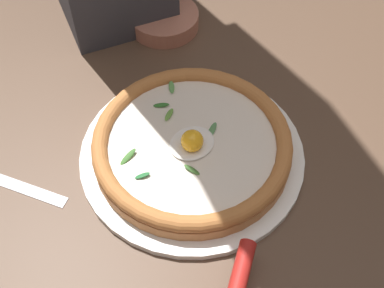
% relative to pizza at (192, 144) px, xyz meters
% --- Properties ---
extents(ground_plane, '(2.40, 2.40, 0.03)m').
position_rel_pizza_xyz_m(ground_plane, '(-0.02, 0.04, -0.05)').
color(ground_plane, brown).
rests_on(ground_plane, ground).
extents(pizza_plate, '(0.34, 0.34, 0.01)m').
position_rel_pizza_xyz_m(pizza_plate, '(0.00, 0.00, -0.03)').
color(pizza_plate, white).
rests_on(pizza_plate, ground).
extents(pizza, '(0.30, 0.30, 0.06)m').
position_rel_pizza_xyz_m(pizza, '(0.00, 0.00, 0.00)').
color(pizza, '#B4713F').
rests_on(pizza, pizza_plate).
extents(side_bowl, '(0.13, 0.13, 0.03)m').
position_rel_pizza_xyz_m(side_bowl, '(0.15, 0.27, -0.02)').
color(side_bowl, '#B67059').
rests_on(side_bowl, ground).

